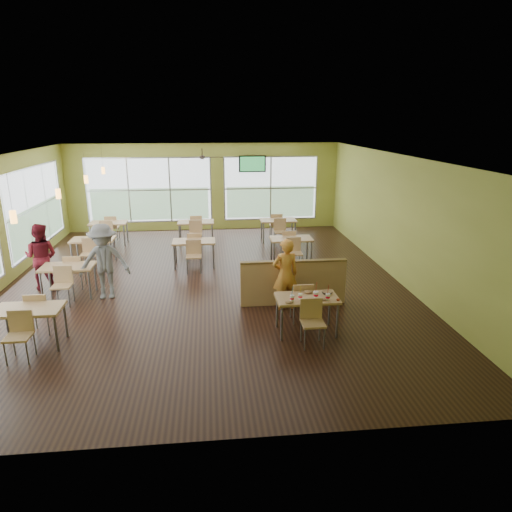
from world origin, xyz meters
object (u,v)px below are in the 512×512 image
object	(u,v)px
man_plaid	(285,274)
half_wall_divider	(293,282)
food_basket	(327,292)
main_table	(307,303)

from	to	relation	value
man_plaid	half_wall_divider	bearing A→B (deg)	-142.57
food_basket	main_table	bearing A→B (deg)	-163.09
main_table	food_basket	distance (m)	0.47
main_table	food_basket	bearing A→B (deg)	16.91
half_wall_divider	main_table	bearing A→B (deg)	-90.00
half_wall_divider	food_basket	xyz separation A→B (m)	(0.43, -1.32, 0.26)
man_plaid	food_basket	xyz separation A→B (m)	(0.66, -1.07, -0.03)
man_plaid	food_basket	distance (m)	1.26
half_wall_divider	man_plaid	world-z (taller)	man_plaid
man_plaid	food_basket	bearing A→B (deg)	111.60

